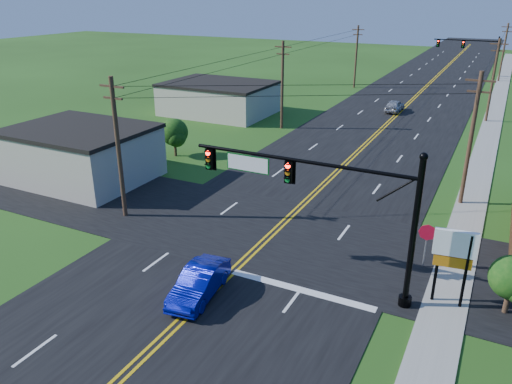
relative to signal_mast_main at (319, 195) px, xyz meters
The scene contains 20 objects.
ground 10.27m from the signal_mast_main, 118.47° to the right, with size 260.00×260.00×0.00m, color #204213.
road_main 42.49m from the signal_mast_main, 95.90° to the left, with size 16.00×220.00×0.04m, color black.
road_cross 7.56m from the signal_mast_main, 137.32° to the left, with size 70.00×10.00×0.04m, color black.
sidewalk 32.93m from the signal_mast_main, 79.10° to the left, with size 2.00×160.00×0.08m, color gray.
signal_mast_main is the anchor object (origin of this frame).
signal_mast_far 72.00m from the signal_mast_main, 89.92° to the left, with size 10.98×0.60×7.48m.
cream_bldg_near 22.33m from the signal_mast_main, 164.29° to the left, with size 10.20×8.20×4.10m.
cream_bldg_far 38.12m from the signal_mast_main, 127.88° to the left, with size 12.20×9.20×3.70m.
utility_pole_left_a 13.98m from the signal_mast_main, behind, with size 1.80×0.28×9.00m.
utility_pole_left_b 30.34m from the signal_mast_main, 117.14° to the left, with size 1.80×0.28×9.00m.
utility_pole_left_c 55.74m from the signal_mast_main, 104.37° to the left, with size 1.80×0.28×9.00m.
utility_pole_right_a 15.03m from the signal_mast_main, 68.69° to the left, with size 1.80×0.28×9.00m.
utility_pole_right_b 40.37m from the signal_mast_main, 82.22° to the left, with size 1.80×0.28×9.00m.
utility_pole_right_c 70.21m from the signal_mast_main, 85.54° to the left, with size 1.80×0.28×9.00m.
shrub_corner 9.26m from the signal_mast_main, ahead, with size 2.00×2.00×2.86m.
tree_left 23.22m from the signal_mast_main, 142.64° to the left, with size 2.40×2.40×3.37m.
blue_car 7.03m from the signal_mast_main, 140.98° to the right, with size 1.53×4.38×1.44m, color #060D93.
distant_car 40.69m from the signal_mast_main, 96.79° to the left, with size 1.70×4.22×1.44m, color #A5A5AA.
stop_sign 6.77m from the signal_mast_main, 40.69° to the left, with size 0.89×0.14×2.52m.
pylon_sign 6.54m from the signal_mast_main, ahead, with size 1.88×0.49×3.82m.
Camera 1 is at (11.42, -12.60, 13.64)m, focal length 35.00 mm.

